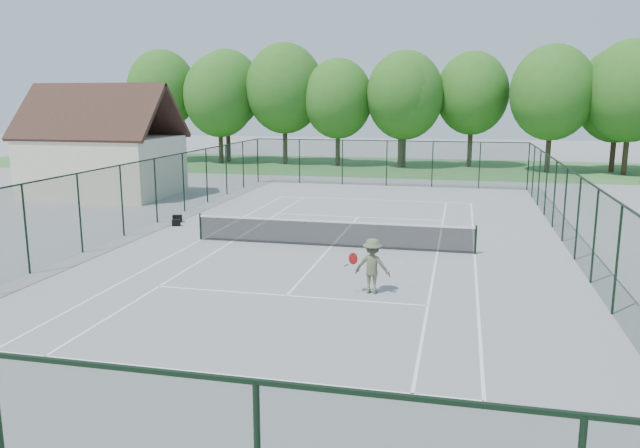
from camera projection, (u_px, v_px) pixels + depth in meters
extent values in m
plane|color=gray|center=(331.00, 247.00, 24.51)|extent=(140.00, 140.00, 0.00)
cube|color=#457F3A|center=(403.00, 167.00, 53.19)|extent=(80.00, 16.00, 0.01)
cube|color=white|center=(373.00, 200.00, 35.87)|extent=(10.97, 0.08, 0.01)
cube|color=white|center=(216.00, 374.00, 13.15)|extent=(10.97, 0.08, 0.01)
cube|color=white|center=(358.00, 217.00, 30.63)|extent=(8.23, 0.08, 0.01)
cube|color=white|center=(287.00, 296.00, 18.39)|extent=(8.23, 0.08, 0.01)
cube|color=white|center=(475.00, 254.00, 23.32)|extent=(0.08, 23.77, 0.01)
cube|color=white|center=(201.00, 240.00, 25.70)|extent=(0.08, 23.77, 0.01)
cube|color=white|center=(437.00, 252.00, 23.62)|extent=(0.08, 23.77, 0.01)
cube|color=white|center=(233.00, 241.00, 25.41)|extent=(0.08, 23.77, 0.01)
cube|color=white|center=(331.00, 247.00, 24.51)|extent=(0.08, 12.80, 0.01)
cylinder|color=black|center=(200.00, 227.00, 25.60)|extent=(0.08, 0.08, 1.10)
cylinder|color=black|center=(476.00, 240.00, 23.21)|extent=(0.08, 0.08, 1.10)
cube|color=black|center=(331.00, 234.00, 24.41)|extent=(11.00, 0.02, 0.96)
cube|color=white|center=(331.00, 222.00, 24.31)|extent=(11.00, 0.05, 0.07)
cube|color=#183120|center=(387.00, 163.00, 41.42)|extent=(18.00, 0.02, 3.00)
cube|color=#183120|center=(578.00, 219.00, 22.26)|extent=(0.02, 36.00, 3.00)
cube|color=#183120|center=(122.00, 201.00, 26.17)|extent=(0.02, 36.00, 3.00)
cube|color=black|center=(387.00, 141.00, 41.13)|extent=(18.00, 0.05, 0.05)
cube|color=black|center=(581.00, 177.00, 21.96)|extent=(0.05, 36.00, 0.05)
cube|color=black|center=(120.00, 165.00, 25.88)|extent=(0.05, 36.00, 0.05)
cube|color=beige|center=(104.00, 166.00, 37.21)|extent=(8.00, 6.00, 3.50)
cube|color=#41281F|center=(114.00, 111.00, 38.00)|extent=(8.60, 3.27, 3.27)
cube|color=#41281F|center=(85.00, 112.00, 35.13)|extent=(8.60, 3.27, 3.27)
cylinder|color=#3D2C1C|center=(221.00, 140.00, 56.37)|extent=(0.40, 0.40, 4.20)
ellipsoid|color=#367422|center=(219.00, 96.00, 55.60)|extent=(6.40, 6.40, 7.40)
cylinder|color=#3D2C1C|center=(404.00, 142.00, 52.78)|extent=(0.40, 0.40, 4.20)
ellipsoid|color=#367422|center=(405.00, 95.00, 52.01)|extent=(6.40, 6.40, 7.40)
cylinder|color=#3D2C1C|center=(613.00, 145.00, 49.19)|extent=(0.40, 0.40, 4.20)
ellipsoid|color=#367422|center=(618.00, 95.00, 48.42)|extent=(6.40, 6.40, 7.40)
cube|color=black|center=(177.00, 219.00, 29.37)|extent=(0.48, 0.37, 0.34)
cube|color=black|center=(176.00, 223.00, 28.49)|extent=(0.44, 0.36, 0.30)
imported|color=#575E42|center=(372.00, 266.00, 18.52)|extent=(1.13, 0.72, 1.66)
sphere|color=#D1F23F|center=(402.00, 264.00, 18.72)|extent=(0.07, 0.07, 0.07)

